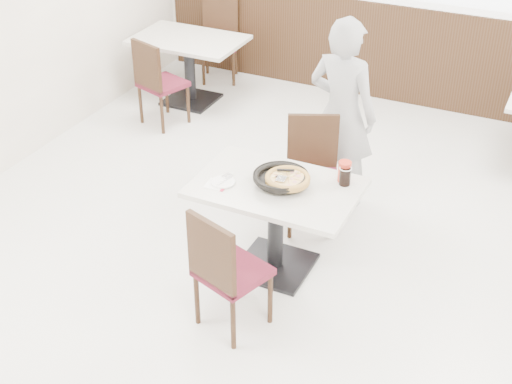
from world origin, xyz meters
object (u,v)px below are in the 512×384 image
at_px(bg_table_left, 190,70).
at_px(chair_near, 233,269).
at_px(main_table, 276,228).
at_px(diner_person, 342,114).
at_px(bg_chair_left_far, 219,42).
at_px(red_cup, 345,172).
at_px(bg_chair_left_near, 163,82).
at_px(side_plate, 223,182).
at_px(chair_far, 312,177).
at_px(pizza, 288,180).
at_px(pizza_pan, 281,180).
at_px(cola_glass, 345,177).

bearing_deg(bg_table_left, chair_near, -55.56).
height_order(main_table, diner_person, diner_person).
bearing_deg(chair_near, bg_chair_left_far, 137.76).
bearing_deg(red_cup, bg_chair_left_near, 148.83).
bearing_deg(bg_table_left, diner_person, -29.67).
xyz_separation_m(chair_near, side_plate, (-0.36, 0.56, 0.28)).
bearing_deg(diner_person, bg_chair_left_near, -8.96).
height_order(chair_far, bg_chair_left_far, same).
height_order(side_plate, bg_chair_left_far, bg_chair_left_far).
relative_size(chair_near, pizza, 2.92).
bearing_deg(pizza_pan, pizza, -8.41).
bearing_deg(pizza_pan, bg_chair_left_near, 140.13).
bearing_deg(side_plate, cola_glass, 24.44).
height_order(main_table, chair_near, chair_near).
relative_size(chair_near, cola_glass, 7.31).
xyz_separation_m(chair_near, pizza, (0.09, 0.72, 0.34)).
relative_size(cola_glass, bg_table_left, 0.11).
bearing_deg(bg_chair_left_near, side_plate, -29.34).
distance_m(main_table, pizza_pan, 0.42).
bearing_deg(side_plate, diner_person, 70.30).
height_order(cola_glass, diner_person, diner_person).
xyz_separation_m(pizza, side_plate, (-0.45, -0.15, -0.05)).
xyz_separation_m(chair_far, bg_chair_left_near, (-2.15, 1.15, 0.00)).
distance_m(chair_near, bg_chair_left_near, 3.28).
relative_size(main_table, bg_table_left, 1.00).
relative_size(chair_near, bg_table_left, 0.79).
xyz_separation_m(chair_far, side_plate, (-0.40, -0.79, 0.28)).
relative_size(pizza_pan, pizza, 1.17).
relative_size(main_table, pizza, 3.69).
relative_size(pizza_pan, bg_chair_left_near, 0.40).
xyz_separation_m(main_table, diner_person, (0.09, 1.14, 0.47)).
distance_m(side_plate, red_cup, 0.89).
bearing_deg(pizza_pan, side_plate, -157.56).
bearing_deg(chair_near, bg_chair_left_near, 148.67).
distance_m(pizza_pan, bg_chair_left_far, 3.78).
distance_m(bg_chair_left_near, bg_chair_left_far, 1.31).
bearing_deg(main_table, pizza_pan, 40.48).
distance_m(main_table, bg_table_left, 3.22).
distance_m(chair_near, diner_person, 1.88).
bearing_deg(cola_glass, pizza_pan, -153.75).
bearing_deg(bg_table_left, pizza_pan, -47.86).
bearing_deg(red_cup, main_table, -147.32).
height_order(pizza_pan, side_plate, pizza_pan).
xyz_separation_m(pizza_pan, red_cup, (0.40, 0.25, 0.04)).
bearing_deg(side_plate, main_table, 20.95).
height_order(pizza, red_cup, red_cup).
height_order(chair_far, side_plate, chair_far).
bearing_deg(main_table, cola_glass, 27.18).
height_order(red_cup, bg_chair_left_near, bg_chair_left_near).
distance_m(chair_far, diner_person, 0.61).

